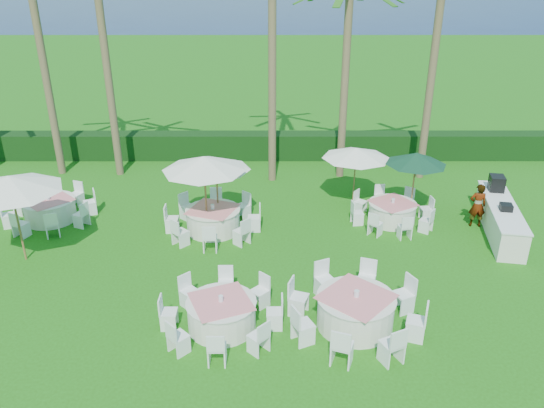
{
  "coord_description": "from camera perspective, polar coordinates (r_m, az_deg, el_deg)",
  "views": [
    {
      "loc": [
        1.79,
        -11.93,
        8.44
      ],
      "look_at": [
        1.81,
        3.79,
        1.3
      ],
      "focal_mm": 35.0,
      "sensor_mm": 36.0,
      "label": 1
    }
  ],
  "objects": [
    {
      "name": "staff_person",
      "position": [
        19.73,
        21.23,
        -0.14
      ],
      "size": [
        0.6,
        0.42,
        1.59
      ],
      "primitive_type": "imported",
      "rotation": [
        0.0,
        0.0,
        3.07
      ],
      "color": "gray",
      "rests_on": "ground"
    },
    {
      "name": "banquet_table_f",
      "position": [
        19.34,
        12.78,
        -0.81
      ],
      "size": [
        2.97,
        2.97,
        0.9
      ],
      "color": "silver",
      "rests_on": "ground"
    },
    {
      "name": "banquet_table_b",
      "position": [
        13.68,
        -5.44,
        -11.64
      ],
      "size": [
        3.09,
        3.09,
        0.94
      ],
      "color": "silver",
      "rests_on": "ground"
    },
    {
      "name": "palm_b",
      "position": [
        23.12,
        -17.36,
        14.06
      ],
      "size": [
        4.41,
        4.1,
        8.5
      ],
      "color": "brown",
      "rests_on": "ground"
    },
    {
      "name": "umbrella_a",
      "position": [
        17.36,
        -26.39,
        1.98
      ],
      "size": [
        3.03,
        3.03,
        2.81
      ],
      "color": "brown",
      "rests_on": "ground"
    },
    {
      "name": "umbrella_c",
      "position": [
        18.05,
        -6.04,
        4.36
      ],
      "size": [
        2.37,
        2.37,
        2.51
      ],
      "color": "brown",
      "rests_on": "ground"
    },
    {
      "name": "ground",
      "position": [
        14.72,
        -7.16,
        -10.78
      ],
      "size": [
        120.0,
        120.0,
        0.0
      ],
      "primitive_type": "plane",
      "color": "#1F5A0F",
      "rests_on": "ground"
    },
    {
      "name": "palm_a",
      "position": [
        24.05,
        -23.54,
        14.77
      ],
      "size": [
        4.38,
        4.23,
        9.49
      ],
      "color": "brown",
      "rests_on": "ground"
    },
    {
      "name": "palm_c",
      "position": [
        21.23,
        0.03,
        19.19
      ],
      "size": [
        4.25,
        4.37,
        12.03
      ],
      "color": "brown",
      "rests_on": "ground"
    },
    {
      "name": "ocean",
      "position": [
        114.25,
        -1.01,
        20.18
      ],
      "size": [
        260.0,
        260.0,
        0.0
      ],
      "primitive_type": "plane",
      "color": "#060E42",
      "rests_on": "ground"
    },
    {
      "name": "umbrella_d",
      "position": [
        19.97,
        9.04,
        5.44
      ],
      "size": [
        2.55,
        2.55,
        2.24
      ],
      "color": "brown",
      "rests_on": "ground"
    },
    {
      "name": "banquet_table_e",
      "position": [
        18.33,
        -6.35,
        -1.63
      ],
      "size": [
        3.28,
        3.28,
        0.99
      ],
      "color": "silver",
      "rests_on": "ground"
    },
    {
      "name": "umbrella_green",
      "position": [
        19.29,
        15.27,
        4.73
      ],
      "size": [
        2.15,
        2.15,
        2.43
      ],
      "color": "brown",
      "rests_on": "ground"
    },
    {
      "name": "palm_e",
      "position": [
        22.71,
        16.88,
        13.77
      ],
      "size": [
        4.36,
        4.26,
        8.37
      ],
      "color": "brown",
      "rests_on": "ground"
    },
    {
      "name": "umbrella_b",
      "position": [
        17.43,
        -7.34,
        4.36
      ],
      "size": [
        2.79,
        2.79,
        2.76
      ],
      "color": "brown",
      "rests_on": "ground"
    },
    {
      "name": "hedge",
      "position": [
        25.24,
        -4.14,
        6.27
      ],
      "size": [
        34.0,
        1.0,
        1.2
      ],
      "primitive_type": "cube",
      "color": "black",
      "rests_on": "ground"
    },
    {
      "name": "banquet_table_d",
      "position": [
        20.58,
        -22.77,
        -0.52
      ],
      "size": [
        3.1,
        3.1,
        0.96
      ],
      "color": "silver",
      "rests_on": "ground"
    },
    {
      "name": "banquet_table_c",
      "position": [
        13.81,
        8.96,
        -11.21
      ],
      "size": [
        3.42,
        3.42,
        1.04
      ],
      "color": "silver",
      "rests_on": "ground"
    },
    {
      "name": "palm_d",
      "position": [
        22.16,
        7.9,
        13.87
      ],
      "size": [
        4.38,
        4.23,
        8.04
      ],
      "color": "brown",
      "rests_on": "ground"
    },
    {
      "name": "buffet_table",
      "position": [
        19.74,
        23.32,
        -1.28
      ],
      "size": [
        1.72,
        4.49,
        1.56
      ],
      "color": "silver",
      "rests_on": "ground"
    }
  ]
}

